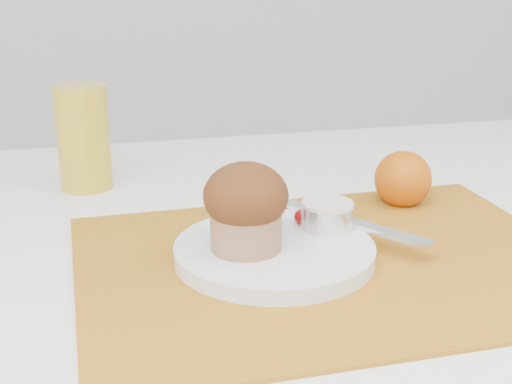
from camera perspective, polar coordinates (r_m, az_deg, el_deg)
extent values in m
cube|color=#A96817|center=(0.73, 5.95, -5.59)|extent=(0.52, 0.38, 0.00)
cylinder|color=silver|center=(0.73, 1.48, -4.80)|extent=(0.25, 0.25, 0.02)
cylinder|color=silver|center=(0.77, 5.72, -1.93)|extent=(0.07, 0.07, 0.02)
cylinder|color=silver|center=(0.76, 5.75, -1.05)|extent=(0.06, 0.06, 0.01)
ellipsoid|color=#5C0202|center=(0.77, 1.27, -1.84)|extent=(0.02, 0.02, 0.02)
ellipsoid|color=#620204|center=(0.77, 3.78, -1.98)|extent=(0.02, 0.02, 0.02)
cube|color=silver|center=(0.78, 7.24, -2.31)|extent=(0.13, 0.18, 0.01)
sphere|color=#C35606|center=(0.89, 11.67, 1.01)|extent=(0.07, 0.07, 0.07)
cylinder|color=gold|center=(0.96, -13.64, 4.26)|extent=(0.08, 0.08, 0.14)
cylinder|color=#A5744F|center=(0.71, -0.81, -3.12)|extent=(0.09, 0.09, 0.04)
ellipsoid|color=#331609|center=(0.69, -0.82, -0.31)|extent=(0.08, 0.08, 0.07)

